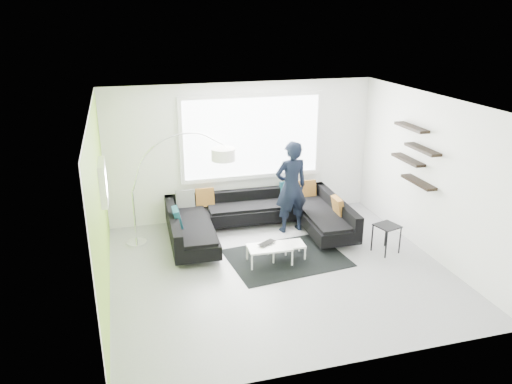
# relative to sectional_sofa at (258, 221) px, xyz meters

# --- Properties ---
(ground) EXTENTS (5.50, 5.50, 0.00)m
(ground) POSITION_rel_sectional_sofa_xyz_m (-0.03, -1.39, -0.32)
(ground) COLOR gray
(ground) RESTS_ON ground
(room_shell) EXTENTS (5.54, 5.04, 2.82)m
(room_shell) POSITION_rel_sectional_sofa_xyz_m (0.01, -1.19, 1.49)
(room_shell) COLOR white
(room_shell) RESTS_ON ground
(sectional_sofa) EXTENTS (3.43, 2.18, 0.73)m
(sectional_sofa) POSITION_rel_sectional_sofa_xyz_m (0.00, 0.00, 0.00)
(sectional_sofa) COLOR black
(sectional_sofa) RESTS_ON ground
(rug) EXTENTS (2.13, 1.65, 0.01)m
(rug) POSITION_rel_sectional_sofa_xyz_m (0.23, -1.03, -0.32)
(rug) COLOR black
(rug) RESTS_ON ground
(coffee_table) EXTENTS (0.98, 0.59, 0.31)m
(coffee_table) POSITION_rel_sectional_sofa_xyz_m (0.06, -1.07, -0.16)
(coffee_table) COLOR silver
(coffee_table) RESTS_ON ground
(arc_lamp) EXTENTS (1.97, 0.77, 2.06)m
(arc_lamp) POSITION_rel_sectional_sofa_xyz_m (-2.28, 0.28, 0.71)
(arc_lamp) COLOR white
(arc_lamp) RESTS_ON ground
(side_table) EXTENTS (0.47, 0.47, 0.52)m
(side_table) POSITION_rel_sectional_sofa_xyz_m (2.02, -1.27, -0.06)
(side_table) COLOR black
(side_table) RESTS_ON ground
(person) EXTENTS (0.76, 0.59, 1.82)m
(person) POSITION_rel_sectional_sofa_xyz_m (0.68, 0.09, 0.59)
(person) COLOR black
(person) RESTS_ON ground
(laptop) EXTENTS (0.55, 0.53, 0.03)m
(laptop) POSITION_rel_sectional_sofa_xyz_m (-0.11, -1.06, 0.01)
(laptop) COLOR black
(laptop) RESTS_ON coffee_table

